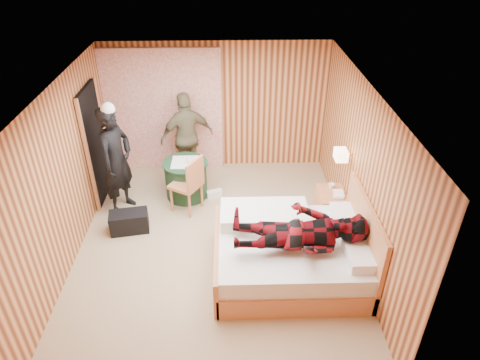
{
  "coord_description": "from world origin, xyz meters",
  "views": [
    {
      "loc": [
        0.24,
        -5.19,
        4.4
      ],
      "look_at": [
        0.38,
        0.17,
        1.05
      ],
      "focal_mm": 32.0,
      "sensor_mm": 36.0,
      "label": 1
    }
  ],
  "objects_px": {
    "duffel_bag": "(129,222)",
    "man_on_bed": "(302,224)",
    "bed": "(293,252)",
    "man_at_table": "(187,137)",
    "round_table": "(186,179)",
    "chair_far": "(187,153)",
    "wall_lamp": "(341,155)",
    "nightstand": "(331,207)",
    "chair_near": "(190,181)",
    "woman_standing": "(117,161)"
  },
  "relations": [
    {
      "from": "duffel_bag",
      "to": "man_on_bed",
      "type": "bearing_deg",
      "value": -35.15
    },
    {
      "from": "bed",
      "to": "man_at_table",
      "type": "height_order",
      "value": "man_at_table"
    },
    {
      "from": "bed",
      "to": "man_on_bed",
      "type": "distance_m",
      "value": 0.71
    },
    {
      "from": "round_table",
      "to": "man_at_table",
      "type": "distance_m",
      "value": 0.84
    },
    {
      "from": "round_table",
      "to": "man_at_table",
      "type": "xyz_separation_m",
      "value": [
        0.0,
        0.66,
        0.51
      ]
    },
    {
      "from": "bed",
      "to": "chair_far",
      "type": "xyz_separation_m",
      "value": [
        -1.69,
        2.62,
        0.2
      ]
    },
    {
      "from": "round_table",
      "to": "chair_far",
      "type": "xyz_separation_m",
      "value": [
        -0.02,
        0.63,
        0.19
      ]
    },
    {
      "from": "wall_lamp",
      "to": "round_table",
      "type": "height_order",
      "value": "wall_lamp"
    },
    {
      "from": "duffel_bag",
      "to": "man_at_table",
      "type": "height_order",
      "value": "man_at_table"
    },
    {
      "from": "chair_far",
      "to": "duffel_bag",
      "type": "distance_m",
      "value": 1.87
    },
    {
      "from": "nightstand",
      "to": "chair_near",
      "type": "distance_m",
      "value": 2.37
    },
    {
      "from": "bed",
      "to": "chair_far",
      "type": "bearing_deg",
      "value": 122.84
    },
    {
      "from": "duffel_bag",
      "to": "woman_standing",
      "type": "bearing_deg",
      "value": 99.46
    },
    {
      "from": "chair_far",
      "to": "duffel_bag",
      "type": "relative_size",
      "value": 1.54
    },
    {
      "from": "woman_standing",
      "to": "wall_lamp",
      "type": "bearing_deg",
      "value": -76.02
    },
    {
      "from": "chair_near",
      "to": "woman_standing",
      "type": "relative_size",
      "value": 0.54
    },
    {
      "from": "duffel_bag",
      "to": "woman_standing",
      "type": "height_order",
      "value": "woman_standing"
    },
    {
      "from": "nightstand",
      "to": "round_table",
      "type": "relative_size",
      "value": 0.77
    },
    {
      "from": "wall_lamp",
      "to": "woman_standing",
      "type": "bearing_deg",
      "value": 171.4
    },
    {
      "from": "wall_lamp",
      "to": "nightstand",
      "type": "distance_m",
      "value": 1.0
    },
    {
      "from": "wall_lamp",
      "to": "duffel_bag",
      "type": "height_order",
      "value": "wall_lamp"
    },
    {
      "from": "chair_far",
      "to": "man_on_bed",
      "type": "distance_m",
      "value": 3.36
    },
    {
      "from": "bed",
      "to": "man_on_bed",
      "type": "xyz_separation_m",
      "value": [
        0.03,
        -0.23,
        0.68
      ]
    },
    {
      "from": "duffel_bag",
      "to": "man_on_bed",
      "type": "relative_size",
      "value": 0.34
    },
    {
      "from": "wall_lamp",
      "to": "bed",
      "type": "relative_size",
      "value": 0.12
    },
    {
      "from": "bed",
      "to": "round_table",
      "type": "bearing_deg",
      "value": 130.09
    },
    {
      "from": "man_on_bed",
      "to": "round_table",
      "type": "bearing_deg",
      "value": 127.53
    },
    {
      "from": "chair_near",
      "to": "man_at_table",
      "type": "distance_m",
      "value": 1.16
    },
    {
      "from": "nightstand",
      "to": "round_table",
      "type": "xyz_separation_m",
      "value": [
        -2.43,
        0.88,
        0.05
      ]
    },
    {
      "from": "bed",
      "to": "chair_near",
      "type": "bearing_deg",
      "value": 135.6
    },
    {
      "from": "bed",
      "to": "nightstand",
      "type": "relative_size",
      "value": 3.52
    },
    {
      "from": "man_at_table",
      "to": "man_on_bed",
      "type": "relative_size",
      "value": 0.97
    },
    {
      "from": "bed",
      "to": "duffel_bag",
      "type": "relative_size",
      "value": 3.54
    },
    {
      "from": "wall_lamp",
      "to": "duffel_bag",
      "type": "distance_m",
      "value": 3.51
    },
    {
      "from": "wall_lamp",
      "to": "round_table",
      "type": "xyz_separation_m",
      "value": [
        -2.47,
        0.9,
        -0.95
      ]
    },
    {
      "from": "nightstand",
      "to": "man_on_bed",
      "type": "relative_size",
      "value": 0.34
    },
    {
      "from": "wall_lamp",
      "to": "nightstand",
      "type": "xyz_separation_m",
      "value": [
        -0.04,
        0.02,
        -0.99
      ]
    },
    {
      "from": "bed",
      "to": "man_on_bed",
      "type": "height_order",
      "value": "man_on_bed"
    },
    {
      "from": "chair_far",
      "to": "man_at_table",
      "type": "bearing_deg",
      "value": 44.35
    },
    {
      "from": "round_table",
      "to": "woman_standing",
      "type": "xyz_separation_m",
      "value": [
        -1.07,
        -0.36,
        0.59
      ]
    },
    {
      "from": "round_table",
      "to": "man_on_bed",
      "type": "distance_m",
      "value": 2.87
    },
    {
      "from": "man_at_table",
      "to": "bed",
      "type": "bearing_deg",
      "value": 100.61
    },
    {
      "from": "round_table",
      "to": "man_on_bed",
      "type": "xyz_separation_m",
      "value": [
        1.7,
        -2.21,
        0.66
      ]
    },
    {
      "from": "woman_standing",
      "to": "man_at_table",
      "type": "height_order",
      "value": "woman_standing"
    },
    {
      "from": "wall_lamp",
      "to": "round_table",
      "type": "distance_m",
      "value": 2.8
    },
    {
      "from": "duffel_bag",
      "to": "woman_standing",
      "type": "relative_size",
      "value": 0.32
    },
    {
      "from": "chair_near",
      "to": "man_on_bed",
      "type": "distance_m",
      "value": 2.4
    },
    {
      "from": "nightstand",
      "to": "round_table",
      "type": "bearing_deg",
      "value": 160.2
    },
    {
      "from": "nightstand",
      "to": "man_at_table",
      "type": "relative_size",
      "value": 0.35
    },
    {
      "from": "man_on_bed",
      "to": "wall_lamp",
      "type": "bearing_deg",
      "value": 59.52
    }
  ]
}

